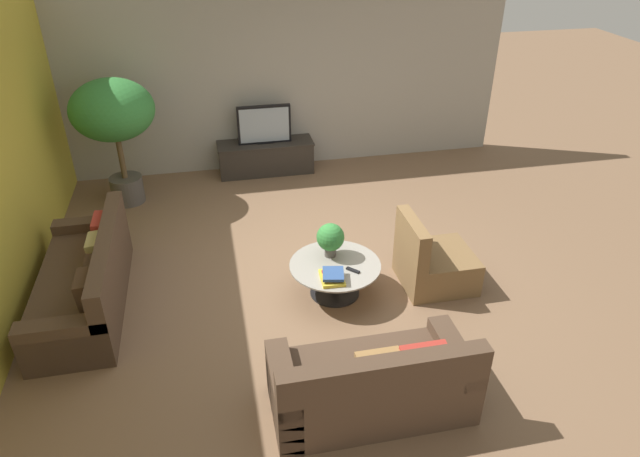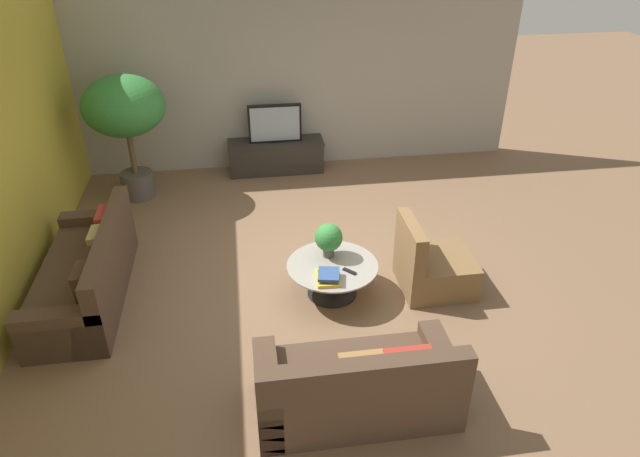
# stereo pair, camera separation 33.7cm
# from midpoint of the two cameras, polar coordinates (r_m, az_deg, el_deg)

# --- Properties ---
(ground_plane) EXTENTS (24.00, 24.00, 0.00)m
(ground_plane) POSITION_cam_midpoint_polar(r_m,az_deg,el_deg) (6.87, -1.78, -4.31)
(ground_plane) COLOR brown
(back_wall_stone) EXTENTS (7.40, 0.12, 3.00)m
(back_wall_stone) POSITION_cam_midpoint_polar(r_m,az_deg,el_deg) (9.19, -5.70, 15.14)
(back_wall_stone) COLOR #A39E93
(back_wall_stone) RESTS_ON ground
(media_console) EXTENTS (1.52, 0.50, 0.51)m
(media_console) POSITION_cam_midpoint_polar(r_m,az_deg,el_deg) (9.28, -6.49, 7.14)
(media_console) COLOR #2D2823
(media_console) RESTS_ON ground
(television) EXTENTS (0.83, 0.13, 0.60)m
(television) POSITION_cam_midpoint_polar(r_m,az_deg,el_deg) (9.08, -6.68, 10.26)
(television) COLOR black
(television) RESTS_ON media_console
(coffee_table) EXTENTS (1.02, 1.02, 0.39)m
(coffee_table) POSITION_cam_midpoint_polar(r_m,az_deg,el_deg) (6.36, -0.01, -4.49)
(coffee_table) COLOR black
(coffee_table) RESTS_ON ground
(couch_by_wall) EXTENTS (0.84, 2.14, 0.84)m
(couch_by_wall) POSITION_cam_midpoint_polar(r_m,az_deg,el_deg) (6.75, -23.69, -5.02)
(couch_by_wall) COLOR #4C3828
(couch_by_wall) RESTS_ON ground
(couch_near_entry) EXTENTS (1.72, 0.84, 0.84)m
(couch_near_entry) POSITION_cam_midpoint_polar(r_m,az_deg,el_deg) (5.08, 3.30, -15.35)
(couch_near_entry) COLOR #4C3828
(couch_near_entry) RESTS_ON ground
(armchair_wicker) EXTENTS (0.80, 0.76, 0.86)m
(armchair_wicker) POSITION_cam_midpoint_polar(r_m,az_deg,el_deg) (6.62, 9.75, -3.44)
(armchair_wicker) COLOR brown
(armchair_wicker) RESTS_ON ground
(potted_palm_tall) EXTENTS (1.13, 1.13, 1.81)m
(potted_palm_tall) POSITION_cam_midpoint_polar(r_m,az_deg,el_deg) (8.43, -21.07, 10.44)
(potted_palm_tall) COLOR #514C47
(potted_palm_tall) RESTS_ON ground
(potted_plant_tabletop) EXTENTS (0.31, 0.31, 0.40)m
(potted_plant_tabletop) POSITION_cam_midpoint_polar(r_m,az_deg,el_deg) (6.32, -0.48, -0.97)
(potted_plant_tabletop) COLOR #514C47
(potted_plant_tabletop) RESTS_ON coffee_table
(book_stack) EXTENTS (0.27, 0.33, 0.09)m
(book_stack) POSITION_cam_midpoint_polar(r_m,az_deg,el_deg) (6.04, -0.34, -4.80)
(book_stack) COLOR gold
(book_stack) RESTS_ON coffee_table
(remote_black) EXTENTS (0.14, 0.14, 0.02)m
(remote_black) POSITION_cam_midpoint_polar(r_m,az_deg,el_deg) (6.19, 1.75, -4.22)
(remote_black) COLOR black
(remote_black) RESTS_ON coffee_table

